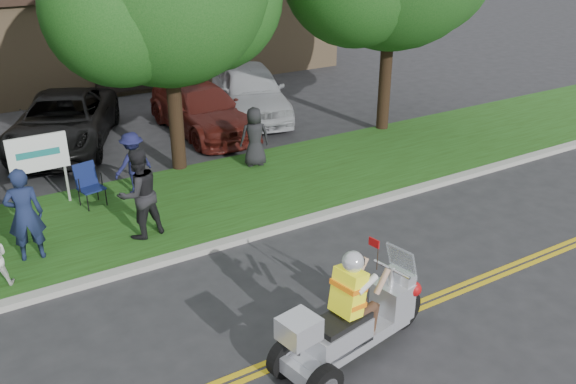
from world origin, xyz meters
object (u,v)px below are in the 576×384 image
parked_car_far_right (250,91)px  parked_car_right (202,109)px  lawn_chair_b (88,182)px  trike_scooter (352,324)px  spectator_adult_mid (139,194)px  parked_car_mid (63,121)px  spectator_adult_left (25,215)px

parked_car_far_right → parked_car_right: bearing=-145.1°
lawn_chair_b → parked_car_right: parked_car_right is taller
trike_scooter → spectator_adult_mid: bearing=95.0°
spectator_adult_mid → parked_car_mid: spectator_adult_mid is taller
spectator_adult_left → parked_car_right: 8.02m
spectator_adult_left → parked_car_mid: spectator_adult_left is taller
parked_car_far_right → lawn_chair_b: bearing=-129.3°
lawn_chair_b → parked_car_right: size_ratio=0.20×
lawn_chair_b → spectator_adult_mid: (0.51, -2.03, 0.39)m
parked_car_mid → spectator_adult_mid: bearing=-65.4°
trike_scooter → spectator_adult_left: 6.40m
lawn_chair_b → trike_scooter: bearing=-87.4°
lawn_chair_b → spectator_adult_left: spectator_adult_left is taller
lawn_chair_b → parked_car_mid: size_ratio=0.18×
trike_scooter → parked_car_mid: 11.72m
trike_scooter → parked_car_mid: bearing=86.9°
parked_car_mid → parked_car_far_right: bearing=22.3°
spectator_adult_mid → parked_car_right: bearing=-136.9°
spectator_adult_left → trike_scooter: bearing=132.4°
parked_car_mid → trike_scooter: bearing=-58.7°
spectator_adult_mid → parked_car_mid: (-0.02, 6.50, -0.30)m
parked_car_mid → parked_car_far_right: size_ratio=1.05×
trike_scooter → spectator_adult_mid: spectator_adult_mid is taller
spectator_adult_mid → parked_car_far_right: spectator_adult_mid is taller
trike_scooter → parked_car_mid: size_ratio=0.54×
spectator_adult_left → parked_car_far_right: (7.88, 6.05, -0.16)m
parked_car_mid → parked_car_right: 3.95m
trike_scooter → parked_car_mid: trike_scooter is taller
trike_scooter → spectator_adult_left: bearing=112.8°
parked_car_mid → parked_car_far_right: 5.82m
trike_scooter → parked_car_far_right: bearing=58.9°
spectator_adult_mid → parked_car_mid: 6.51m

